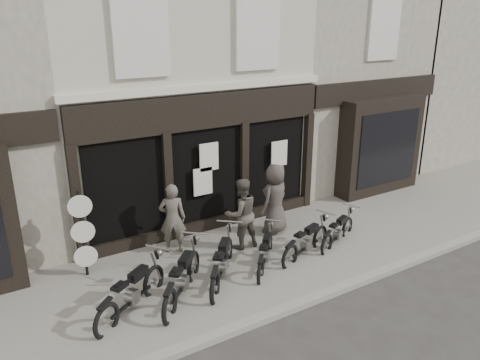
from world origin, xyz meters
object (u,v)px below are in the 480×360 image
motorcycle_1 (183,281)px  motorcycle_5 (338,234)px  motorcycle_0 (132,296)px  motorcycle_4 (306,244)px  advert_sign_post (83,238)px  man_right (275,199)px  motorcycle_2 (222,265)px  man_left (173,218)px  man_centre (241,213)px  motorcycle_3 (265,255)px

motorcycle_1 → motorcycle_5: bearing=-45.3°
motorcycle_0 → motorcycle_5: motorcycle_0 is taller
motorcycle_4 → advert_sign_post: bearing=140.8°
motorcycle_4 → man_right: man_right is taller
motorcycle_1 → motorcycle_2: bearing=-38.6°
motorcycle_2 → man_right: (2.43, 1.37, 0.65)m
motorcycle_5 → man_right: (-1.06, 1.39, 0.73)m
man_left → man_centre: man_centre is taller
motorcycle_1 → man_left: bearing=24.2°
man_left → man_centre: 1.72m
motorcycle_3 → man_right: (1.25, 1.38, 0.72)m
motorcycle_3 → man_centre: 1.30m
motorcycle_0 → motorcycle_1: bearing=-37.4°
motorcycle_0 → motorcycle_1: (1.08, -0.07, 0.02)m
motorcycle_4 → man_left: size_ratio=1.09×
man_left → advert_sign_post: bearing=25.6°
motorcycle_1 → motorcycle_3: motorcycle_1 is taller
advert_sign_post → man_right: bearing=6.9°
man_right → motorcycle_4: bearing=67.8°
motorcycle_4 → motorcycle_5: 1.14m
advert_sign_post → motorcycle_2: bearing=-23.0°
motorcycle_4 → advert_sign_post: 5.30m
man_left → man_centre: size_ratio=0.98×
motorcycle_2 → man_centre: (1.19, 1.10, 0.60)m
man_centre → man_right: size_ratio=0.95×
motorcycle_0 → man_left: bearing=13.3°
advert_sign_post → man_centre: bearing=1.4°
man_left → advert_sign_post: 2.18m
motorcycle_2 → man_centre: 1.73m
motorcycle_1 → man_left: size_ratio=1.05×
motorcycle_0 → motorcycle_5: bearing=-33.1°
motorcycle_0 → motorcycle_4: motorcycle_0 is taller
motorcycle_2 → motorcycle_4: motorcycle_2 is taller
motorcycle_0 → motorcycle_1: size_ratio=1.05×
man_centre → advert_sign_post: advert_sign_post is taller
motorcycle_3 → man_left: size_ratio=0.87×
motorcycle_2 → motorcycle_4: 2.36m
motorcycle_0 → motorcycle_2: 2.13m
motorcycle_1 → man_centre: (2.24, 1.26, 0.60)m
motorcycle_5 → advert_sign_post: (-6.06, 1.76, 0.69)m
motorcycle_0 → man_centre: man_centre is taller
motorcycle_4 → man_right: 1.63m
man_right → motorcycle_2: bearing=10.2°
motorcycle_3 → advert_sign_post: (-3.75, 1.75, 0.68)m
motorcycle_4 → motorcycle_2: bearing=158.9°
motorcycle_1 → motorcycle_4: bearing=-46.0°
motorcycle_2 → advert_sign_post: advert_sign_post is taller
motorcycle_5 → man_centre: 2.65m
motorcycle_1 → man_left: 2.12m
motorcycle_0 → motorcycle_4: size_ratio=1.01×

